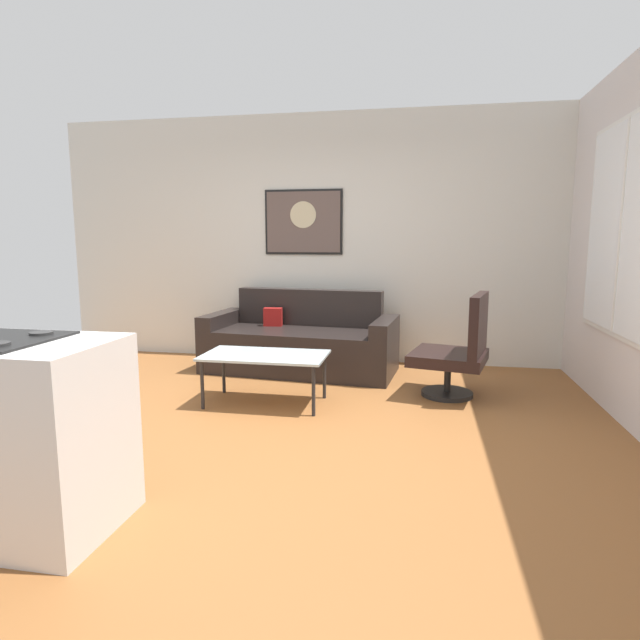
# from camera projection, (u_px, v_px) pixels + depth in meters

# --- Properties ---
(ground) EXTENTS (6.40, 6.40, 0.04)m
(ground) POSITION_uv_depth(u_px,v_px,m) (270.00, 433.00, 3.90)
(ground) COLOR brown
(back_wall) EXTENTS (6.40, 0.05, 2.80)m
(back_wall) POSITION_uv_depth(u_px,v_px,m) (327.00, 239.00, 6.04)
(back_wall) COLOR silver
(back_wall) RESTS_ON ground
(couch) EXTENTS (2.08, 1.05, 0.85)m
(couch) POSITION_uv_depth(u_px,v_px,m) (301.00, 344.00, 5.66)
(couch) COLOR black
(couch) RESTS_ON ground
(coffee_table) EXTENTS (1.05, 0.58, 0.43)m
(coffee_table) POSITION_uv_depth(u_px,v_px,m) (265.00, 358.00, 4.49)
(coffee_table) COLOR silver
(coffee_table) RESTS_ON ground
(armchair) EXTENTS (0.76, 0.78, 0.93)m
(armchair) POSITION_uv_depth(u_px,v_px,m) (459.00, 350.00, 4.68)
(armchair) COLOR black
(armchair) RESTS_ON ground
(wall_painting) EXTENTS (0.90, 0.03, 0.73)m
(wall_painting) POSITION_uv_depth(u_px,v_px,m) (303.00, 222.00, 6.02)
(wall_painting) COLOR black
(window) EXTENTS (0.03, 1.60, 1.71)m
(window) POSITION_uv_depth(u_px,v_px,m) (622.00, 228.00, 4.07)
(window) COLOR silver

